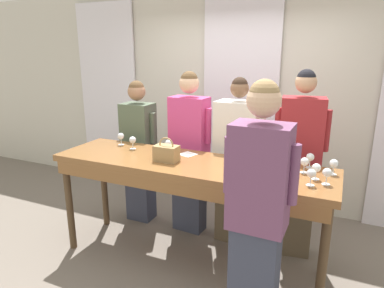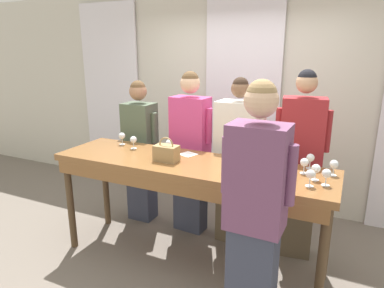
# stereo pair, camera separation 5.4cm
# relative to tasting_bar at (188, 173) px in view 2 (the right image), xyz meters

# --- Properties ---
(ground_plane) EXTENTS (18.00, 18.00, 0.00)m
(ground_plane) POSITION_rel_tasting_bar_xyz_m (0.00, 0.02, -0.93)
(ground_plane) COLOR #70665B
(wall_back) EXTENTS (12.00, 0.06, 2.80)m
(wall_back) POSITION_rel_tasting_bar_xyz_m (0.00, 1.65, 0.47)
(wall_back) COLOR beige
(wall_back) RESTS_ON ground_plane
(curtain_panel_left) EXTENTS (0.98, 0.03, 2.69)m
(curtain_panel_left) POSITION_rel_tasting_bar_xyz_m (-2.08, 1.59, 0.41)
(curtain_panel_left) COLOR white
(curtain_panel_left) RESTS_ON ground_plane
(curtain_panel_center) EXTENTS (0.98, 0.03, 2.69)m
(curtain_panel_center) POSITION_rel_tasting_bar_xyz_m (0.00, 1.59, 0.41)
(curtain_panel_center) COLOR white
(curtain_panel_center) RESTS_ON ground_plane
(tasting_bar) EXTENTS (2.60, 0.71, 1.04)m
(tasting_bar) POSITION_rel_tasting_bar_xyz_m (0.00, 0.00, 0.00)
(tasting_bar) COLOR brown
(tasting_bar) RESTS_ON ground_plane
(wine_bottle) EXTENTS (0.08, 0.08, 0.31)m
(wine_bottle) POSITION_rel_tasting_bar_xyz_m (0.78, 0.32, 0.22)
(wine_bottle) COLOR black
(wine_bottle) RESTS_ON tasting_bar
(handbag) EXTENTS (0.22, 0.13, 0.23)m
(handbag) POSITION_rel_tasting_bar_xyz_m (-0.19, -0.05, 0.19)
(handbag) COLOR #997A4C
(handbag) RESTS_ON tasting_bar
(wine_glass_front_left) EXTENTS (0.07, 0.07, 0.13)m
(wine_glass_front_left) POSITION_rel_tasting_bar_xyz_m (1.07, -0.12, 0.20)
(wine_glass_front_left) COLOR white
(wine_glass_front_left) RESTS_ON tasting_bar
(wine_glass_front_mid) EXTENTS (0.07, 0.07, 0.13)m
(wine_glass_front_mid) POSITION_rel_tasting_bar_xyz_m (0.99, 0.15, 0.20)
(wine_glass_front_mid) COLOR white
(wine_glass_front_mid) RESTS_ON tasting_bar
(wine_glass_front_right) EXTENTS (0.07, 0.07, 0.13)m
(wine_glass_front_right) POSITION_rel_tasting_bar_xyz_m (1.02, 0.30, 0.20)
(wine_glass_front_right) COLOR white
(wine_glass_front_right) RESTS_ON tasting_bar
(wine_glass_center_left) EXTENTS (0.07, 0.07, 0.13)m
(wine_glass_center_left) POSITION_rel_tasting_bar_xyz_m (-0.90, 0.24, 0.20)
(wine_glass_center_left) COLOR white
(wine_glass_center_left) RESTS_ON tasting_bar
(wine_glass_center_mid) EXTENTS (0.07, 0.07, 0.13)m
(wine_glass_center_mid) POSITION_rel_tasting_bar_xyz_m (1.18, -0.05, 0.20)
(wine_glass_center_mid) COLOR white
(wine_glass_center_mid) RESTS_ON tasting_bar
(wine_glass_center_right) EXTENTS (0.07, 0.07, 0.13)m
(wine_glass_center_right) POSITION_rel_tasting_bar_xyz_m (-0.70, 0.16, 0.20)
(wine_glass_center_right) COLOR white
(wine_glass_center_right) RESTS_ON tasting_bar
(wine_glass_back_left) EXTENTS (0.07, 0.07, 0.13)m
(wine_glass_back_left) POSITION_rel_tasting_bar_xyz_m (1.22, 0.20, 0.20)
(wine_glass_back_left) COLOR white
(wine_glass_back_left) RESTS_ON tasting_bar
(wine_glass_back_mid) EXTENTS (0.07, 0.07, 0.13)m
(wine_glass_back_mid) POSITION_rel_tasting_bar_xyz_m (0.63, -0.25, 0.20)
(wine_glass_back_mid) COLOR white
(wine_glass_back_mid) RESTS_ON tasting_bar
(wine_glass_back_right) EXTENTS (0.07, 0.07, 0.13)m
(wine_glass_back_right) POSITION_rel_tasting_bar_xyz_m (1.10, 0.03, 0.20)
(wine_glass_back_right) COLOR white
(wine_glass_back_right) RESTS_ON tasting_bar
(wine_glass_near_host) EXTENTS (0.07, 0.07, 0.13)m
(wine_glass_near_host) POSITION_rel_tasting_bar_xyz_m (-0.30, 0.20, 0.20)
(wine_glass_near_host) COLOR white
(wine_glass_near_host) RESTS_ON tasting_bar
(napkin) EXTENTS (0.18, 0.18, 0.00)m
(napkin) POSITION_rel_tasting_bar_xyz_m (-0.10, 0.22, 0.11)
(napkin) COLOR white
(napkin) RESTS_ON tasting_bar
(guest_olive_jacket) EXTENTS (0.46, 0.27, 1.70)m
(guest_olive_jacket) POSITION_rel_tasting_bar_xyz_m (-0.92, 0.61, -0.06)
(guest_olive_jacket) COLOR #383D51
(guest_olive_jacket) RESTS_ON ground_plane
(guest_pink_top) EXTENTS (0.52, 0.26, 1.82)m
(guest_pink_top) POSITION_rel_tasting_bar_xyz_m (-0.27, 0.61, 0.01)
(guest_pink_top) COLOR #383D51
(guest_pink_top) RESTS_ON ground_plane
(guest_cream_sweater) EXTENTS (0.56, 0.31, 1.77)m
(guest_cream_sweater) POSITION_rel_tasting_bar_xyz_m (0.28, 0.61, -0.05)
(guest_cream_sweater) COLOR brown
(guest_cream_sweater) RESTS_ON ground_plane
(guest_striped_shirt) EXTENTS (0.51, 0.29, 1.86)m
(guest_striped_shirt) POSITION_rel_tasting_bar_xyz_m (0.90, 0.61, 0.02)
(guest_striped_shirt) COLOR brown
(guest_striped_shirt) RESTS_ON ground_plane
(host_pouring) EXTENTS (0.49, 0.27, 1.87)m
(host_pouring) POSITION_rel_tasting_bar_xyz_m (0.80, -0.62, 0.03)
(host_pouring) COLOR #383D51
(host_pouring) RESTS_ON ground_plane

